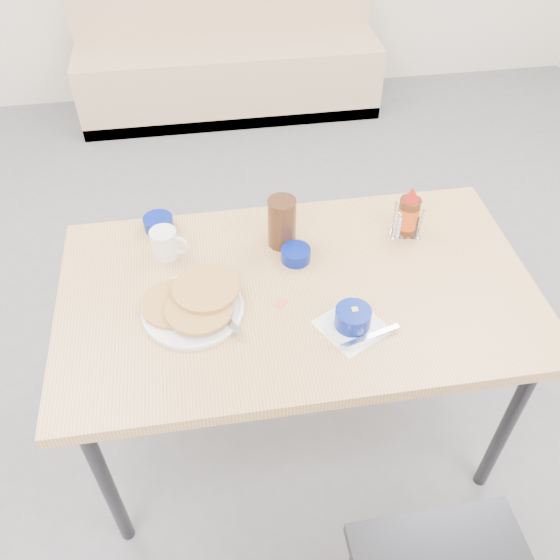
{
  "coord_description": "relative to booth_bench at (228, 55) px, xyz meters",
  "views": [
    {
      "loc": [
        -0.24,
        -0.95,
        2.01
      ],
      "look_at": [
        -0.06,
        0.23,
        0.82
      ],
      "focal_mm": 38.0,
      "sensor_mm": 36.0,
      "label": 1
    }
  ],
  "objects": [
    {
      "name": "ground",
      "position": [
        0.0,
        -2.78,
        -0.35
      ],
      "size": [
        6.0,
        6.0,
        0.0
      ],
      "primitive_type": "plane",
      "color": "slate",
      "rests_on": "ground"
    },
    {
      "name": "coffee_mug",
      "position": [
        -0.38,
        -2.33,
        0.46
      ],
      "size": [
        0.12,
        0.08,
        0.09
      ],
      "rotation": [
        0.0,
        0.0,
        -0.38
      ],
      "color": "white",
      "rests_on": "dining_table"
    },
    {
      "name": "grits_setting",
      "position": [
        0.12,
        -2.71,
        0.44
      ],
      "size": [
        0.24,
        0.22,
        0.07
      ],
      "rotation": [
        0.0,
        0.0,
        0.49
      ],
      "color": "white",
      "rests_on": "dining_table"
    },
    {
      "name": "creamer_bowl",
      "position": [
        -0.4,
        -2.19,
        0.43
      ],
      "size": [
        0.1,
        0.1,
        0.04
      ],
      "rotation": [
        0.0,
        0.0,
        0.24
      ],
      "color": "navy",
      "rests_on": "dining_table"
    },
    {
      "name": "sugar_wrapper",
      "position": [
        -0.06,
        -2.59,
        0.41
      ],
      "size": [
        0.04,
        0.04,
        0.0
      ],
      "primitive_type": "cube",
      "rotation": [
        0.0,
        0.0,
        0.78
      ],
      "color": "#F05650",
      "rests_on": "dining_table"
    },
    {
      "name": "butter_bowl",
      "position": [
        0.01,
        -2.41,
        0.43
      ],
      "size": [
        0.09,
        0.09,
        0.04
      ],
      "rotation": [
        0.0,
        0.0,
        -0.13
      ],
      "color": "navy",
      "rests_on": "dining_table"
    },
    {
      "name": "condiment_caddy",
      "position": [
        0.38,
        -2.35,
        0.45
      ],
      "size": [
        0.1,
        0.07,
        0.11
      ],
      "rotation": [
        0.0,
        0.0,
        -0.14
      ],
      "color": "silver",
      "rests_on": "dining_table"
    },
    {
      "name": "booth_bench",
      "position": [
        0.0,
        0.0,
        0.0
      ],
      "size": [
        1.9,
        0.56,
        1.22
      ],
      "color": "tan",
      "rests_on": "ground"
    },
    {
      "name": "dining_table",
      "position": [
        0.0,
        -2.53,
        0.35
      ],
      "size": [
        1.4,
        0.8,
        0.76
      ],
      "color": "tan",
      "rests_on": "ground"
    },
    {
      "name": "syrup_bottle",
      "position": [
        0.39,
        -2.34,
        0.49
      ],
      "size": [
        0.07,
        0.07,
        0.18
      ],
      "rotation": [
        0.0,
        0.0,
        0.34
      ],
      "color": "#47230F",
      "rests_on": "dining_table"
    },
    {
      "name": "amber_tumbler",
      "position": [
        -0.02,
        -2.33,
        0.49
      ],
      "size": [
        0.1,
        0.1,
        0.17
      ],
      "primitive_type": "cylinder",
      "rotation": [
        0.0,
        0.0,
        -0.17
      ],
      "color": "#3D2113",
      "rests_on": "dining_table"
    },
    {
      "name": "pancake_plate",
      "position": [
        -0.31,
        -2.57,
        0.43
      ],
      "size": [
        0.29,
        0.29,
        0.05
      ],
      "rotation": [
        0.0,
        0.0,
        0.12
      ],
      "color": "white",
      "rests_on": "dining_table"
    }
  ]
}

